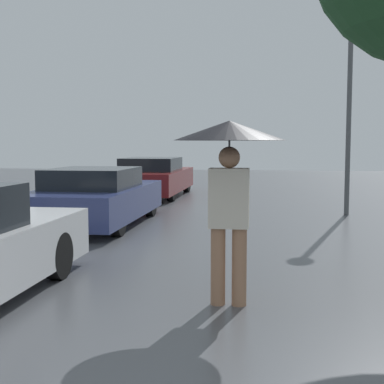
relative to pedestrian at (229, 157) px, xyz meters
name	(u,v)px	position (x,y,z in m)	size (l,w,h in m)	color
pedestrian	(229,157)	(0.00, 0.00, 0.00)	(1.10, 1.10, 1.85)	#9E7051
parked_car_middle	(96,198)	(-3.03, 4.97, -0.95)	(1.80, 4.21, 1.14)	navy
parked_car_farthest	(153,177)	(-3.14, 10.75, -0.92)	(1.84, 4.57, 1.18)	maroon
street_lamp	(350,62)	(2.14, 7.13, 1.93)	(0.37, 0.37, 4.83)	#515456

